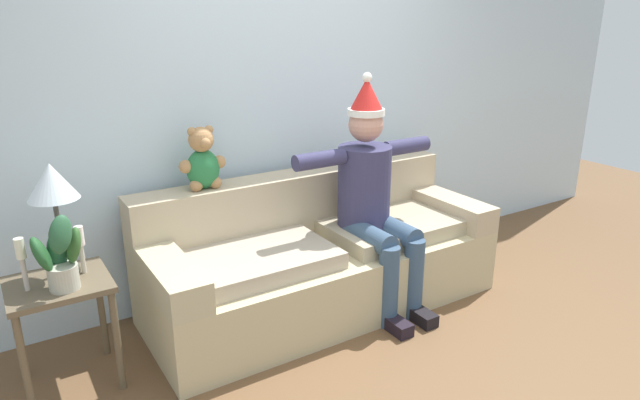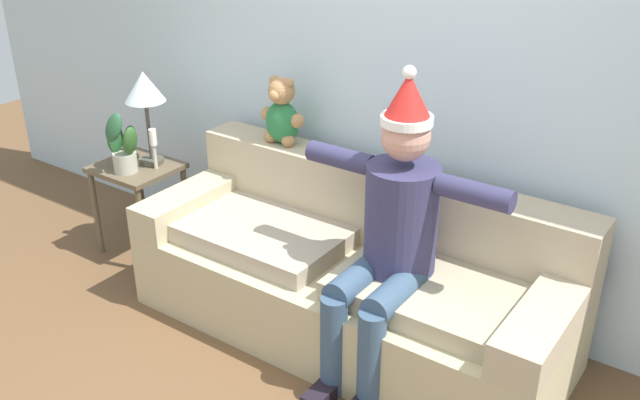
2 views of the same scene
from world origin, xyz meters
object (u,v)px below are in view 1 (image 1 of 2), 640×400
object	(u,v)px
teddy_bear	(203,161)
candle_tall	(22,257)
table_lamp	(52,187)
candle_short	(80,243)
person_seated	(373,194)
couch	(319,257)
side_table	(61,301)
potted_plant	(60,257)

from	to	relation	value
teddy_bear	candle_tall	bearing A→B (deg)	-162.25
table_lamp	candle_tall	world-z (taller)	table_lamp
table_lamp	candle_short	bearing A→B (deg)	-29.57
person_seated	table_lamp	world-z (taller)	person_seated
couch	person_seated	distance (m)	0.55
person_seated	side_table	bearing A→B (deg)	176.31
person_seated	teddy_bear	distance (m)	1.07
table_lamp	couch	bearing A→B (deg)	-1.48
side_table	potted_plant	distance (m)	0.29
person_seated	potted_plant	bearing A→B (deg)	179.17
person_seated	candle_short	size ratio (longest dim) A/B	5.99
teddy_bear	candle_short	world-z (taller)	teddy_bear
side_table	table_lamp	world-z (taller)	table_lamp
teddy_bear	candle_tall	xyz separation A→B (m)	(-1.03, -0.33, -0.25)
couch	candle_tall	bearing A→B (deg)	-177.72
candle_tall	candle_short	world-z (taller)	candle_tall
table_lamp	candle_tall	distance (m)	0.35
person_seated	side_table	xyz separation A→B (m)	(-1.85, 0.12, -0.28)
side_table	table_lamp	distance (m)	0.57
couch	person_seated	size ratio (longest dim) A/B	1.51
teddy_bear	candle_tall	world-z (taller)	teddy_bear
couch	table_lamp	world-z (taller)	table_lamp
potted_plant	person_seated	bearing A→B (deg)	-0.83
couch	candle_short	bearing A→B (deg)	-179.72
person_seated	potted_plant	size ratio (longest dim) A/B	3.74
potted_plant	couch	bearing A→B (deg)	5.23
potted_plant	side_table	bearing A→B (deg)	103.14
side_table	teddy_bear	bearing A→B (deg)	19.06
teddy_bear	table_lamp	size ratio (longest dim) A/B	0.66
potted_plant	candle_short	size ratio (longest dim) A/B	1.60
person_seated	candle_short	bearing A→B (deg)	174.69
couch	candle_tall	world-z (taller)	candle_tall
couch	side_table	bearing A→B (deg)	-178.26
person_seated	table_lamp	xyz separation A→B (m)	(-1.79, 0.20, 0.29)
candle_tall	candle_short	bearing A→B (deg)	12.67
candle_tall	table_lamp	bearing A→B (deg)	29.56
teddy_bear	candle_tall	size ratio (longest dim) A/B	1.43
person_seated	teddy_bear	bearing A→B (deg)	155.69
teddy_bear	table_lamp	world-z (taller)	teddy_bear
couch	table_lamp	bearing A→B (deg)	178.52
couch	table_lamp	distance (m)	1.66
side_table	table_lamp	size ratio (longest dim) A/B	1.02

